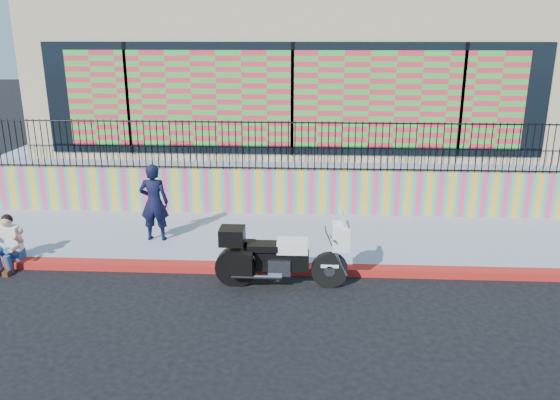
{
  "coord_description": "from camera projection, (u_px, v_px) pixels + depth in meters",
  "views": [
    {
      "loc": [
        0.43,
        -9.7,
        4.44
      ],
      "look_at": [
        -0.15,
        1.2,
        1.1
      ],
      "focal_mm": 35.0,
      "sensor_mm": 36.0,
      "label": 1
    }
  ],
  "objects": [
    {
      "name": "seated_man",
      "position": [
        7.0,
        248.0,
        10.6
      ],
      "size": [
        0.54,
        0.71,
        1.06
      ],
      "color": "navy",
      "rests_on": "ground"
    },
    {
      "name": "police_officer",
      "position": [
        154.0,
        202.0,
        11.63
      ],
      "size": [
        0.62,
        0.41,
        1.68
      ],
      "primitive_type": "imported",
      "rotation": [
        0.0,
        0.0,
        3.16
      ],
      "color": "black",
      "rests_on": "sidewalk"
    },
    {
      "name": "ground",
      "position": [
        284.0,
        272.0,
        10.58
      ],
      "size": [
        90.0,
        90.0,
        0.0
      ],
      "primitive_type": "plane",
      "color": "black",
      "rests_on": "ground"
    },
    {
      "name": "elevated_platform",
      "position": [
        296.0,
        152.0,
        18.37
      ],
      "size": [
        16.0,
        10.0,
        1.25
      ],
      "primitive_type": "cube",
      "color": "#8D94AA",
      "rests_on": "ground"
    },
    {
      "name": "mural_wall",
      "position": [
        291.0,
        191.0,
        13.48
      ],
      "size": [
        16.0,
        0.2,
        1.1
      ],
      "primitive_type": "cube",
      "color": "#E93D6F",
      "rests_on": "sidewalk"
    },
    {
      "name": "storefront_building",
      "position": [
        296.0,
        72.0,
        17.39
      ],
      "size": [
        14.0,
        8.06,
        4.0
      ],
      "color": "#CDB288",
      "rests_on": "elevated_platform"
    },
    {
      "name": "metal_fence",
      "position": [
        291.0,
        146.0,
        13.14
      ],
      "size": [
        15.8,
        0.04,
        1.2
      ],
      "primitive_type": null,
      "color": "black",
      "rests_on": "mural_wall"
    },
    {
      "name": "red_curb",
      "position": [
        284.0,
        269.0,
        10.56
      ],
      "size": [
        16.0,
        0.3,
        0.15
      ],
      "primitive_type": "cube",
      "color": "#A40B21",
      "rests_on": "ground"
    },
    {
      "name": "police_motorcycle",
      "position": [
        280.0,
        254.0,
        9.86
      ],
      "size": [
        2.38,
        0.79,
        1.48
      ],
      "color": "black",
      "rests_on": "ground"
    },
    {
      "name": "sidewalk",
      "position": [
        288.0,
        238.0,
        12.13
      ],
      "size": [
        16.0,
        3.0,
        0.15
      ],
      "primitive_type": "cube",
      "color": "#8D94AA",
      "rests_on": "ground"
    }
  ]
}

